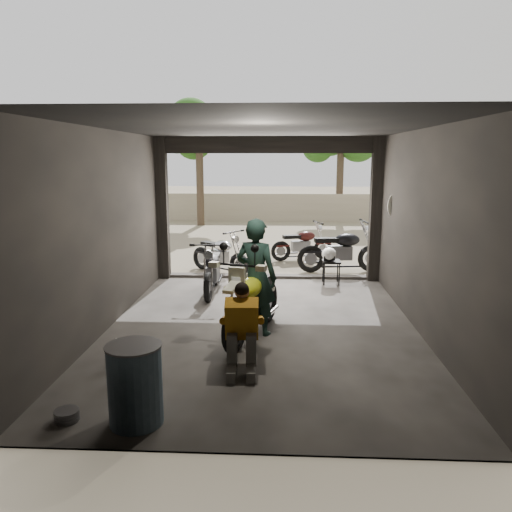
# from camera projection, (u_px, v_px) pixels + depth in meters

# --- Properties ---
(ground) EXTENTS (80.00, 80.00, 0.00)m
(ground) POSITION_uv_depth(u_px,v_px,m) (262.00, 329.00, 8.13)
(ground) COLOR #7A6D56
(ground) RESTS_ON ground
(garage) EXTENTS (7.00, 7.13, 3.20)m
(garage) POSITION_uv_depth(u_px,v_px,m) (263.00, 246.00, 8.41)
(garage) COLOR #2D2B28
(garage) RESTS_ON ground
(boundary_wall) EXTENTS (18.00, 0.30, 1.20)m
(boundary_wall) POSITION_uv_depth(u_px,v_px,m) (274.00, 207.00, 21.72)
(boundary_wall) COLOR gray
(boundary_wall) RESTS_ON ground
(tree_left) EXTENTS (2.20, 2.20, 5.60)m
(tree_left) POSITION_uv_depth(u_px,v_px,m) (199.00, 125.00, 19.74)
(tree_left) COLOR #382B1E
(tree_left) RESTS_ON ground
(tree_right) EXTENTS (2.20, 2.20, 5.00)m
(tree_right) POSITION_uv_depth(u_px,v_px,m) (341.00, 138.00, 21.01)
(tree_right) COLOR #382B1E
(tree_right) RESTS_ON ground
(main_bike) EXTENTS (1.34, 2.10, 1.30)m
(main_bike) POSITION_uv_depth(u_px,v_px,m) (252.00, 296.00, 7.70)
(main_bike) COLOR beige
(main_bike) RESTS_ON ground
(left_bike) EXTENTS (0.70, 1.66, 1.12)m
(left_bike) POSITION_uv_depth(u_px,v_px,m) (212.00, 267.00, 10.17)
(left_bike) COLOR black
(left_bike) RESTS_ON ground
(outside_bike_a) EXTENTS (1.66, 1.47, 1.07)m
(outside_bike_a) POSITION_uv_depth(u_px,v_px,m) (220.00, 251.00, 11.99)
(outside_bike_a) COLOR black
(outside_bike_a) RESTS_ON ground
(outside_bike_b) EXTENTS (1.65, 1.08, 1.04)m
(outside_bike_b) POSITION_uv_depth(u_px,v_px,m) (302.00, 241.00, 13.49)
(outside_bike_b) COLOR #3C100E
(outside_bike_b) RESTS_ON ground
(outside_bike_c) EXTENTS (1.94, 0.96, 1.26)m
(outside_bike_c) POSITION_uv_depth(u_px,v_px,m) (342.00, 247.00, 12.05)
(outside_bike_c) COLOR black
(outside_bike_c) RESTS_ON ground
(rider) EXTENTS (0.79, 0.67, 1.85)m
(rider) POSITION_uv_depth(u_px,v_px,m) (256.00, 277.00, 7.74)
(rider) COLOR black
(rider) RESTS_ON ground
(mechanic) EXTENTS (0.61, 0.81, 1.13)m
(mechanic) POSITION_uv_depth(u_px,v_px,m) (242.00, 332.00, 6.39)
(mechanic) COLOR #B77B18
(mechanic) RESTS_ON ground
(stool) EXTENTS (0.39, 0.39, 0.53)m
(stool) POSITION_uv_depth(u_px,v_px,m) (331.00, 264.00, 10.91)
(stool) COLOR black
(stool) RESTS_ON ground
(helmet) EXTENTS (0.37, 0.38, 0.30)m
(helmet) POSITION_uv_depth(u_px,v_px,m) (329.00, 254.00, 10.84)
(helmet) COLOR white
(helmet) RESTS_ON stool
(oil_drum) EXTENTS (0.73, 0.73, 0.87)m
(oil_drum) POSITION_uv_depth(u_px,v_px,m) (135.00, 386.00, 5.16)
(oil_drum) COLOR #3F576A
(oil_drum) RESTS_ON ground
(sign_post) EXTENTS (0.72, 0.08, 2.16)m
(sign_post) POSITION_uv_depth(u_px,v_px,m) (404.00, 224.00, 10.05)
(sign_post) COLOR black
(sign_post) RESTS_ON ground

